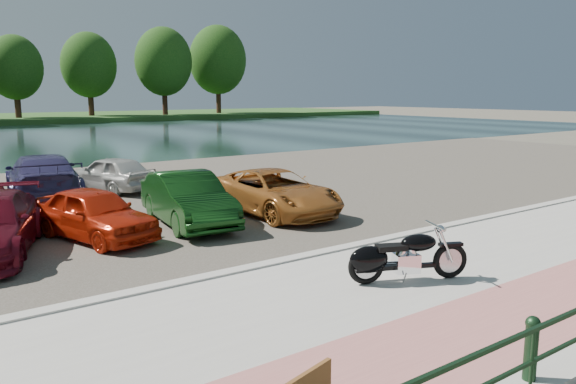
# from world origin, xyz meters

# --- Properties ---
(ground) EXTENTS (200.00, 200.00, 0.00)m
(ground) POSITION_xyz_m (0.00, 0.00, 0.00)
(ground) COLOR #595447
(ground) RESTS_ON ground
(promenade) EXTENTS (60.00, 6.00, 0.10)m
(promenade) POSITION_xyz_m (0.00, -1.00, 0.05)
(promenade) COLOR #B0ADA6
(promenade) RESTS_ON ground
(pink_path) EXTENTS (60.00, 2.00, 0.01)m
(pink_path) POSITION_xyz_m (0.00, -2.50, 0.10)
(pink_path) COLOR #A9605F
(pink_path) RESTS_ON promenade
(kerb) EXTENTS (60.00, 0.30, 0.14)m
(kerb) POSITION_xyz_m (0.00, 2.00, 0.07)
(kerb) COLOR #B0ADA6
(kerb) RESTS_ON ground
(parking_lot) EXTENTS (60.00, 18.00, 0.04)m
(parking_lot) POSITION_xyz_m (0.00, 11.00, 0.02)
(parking_lot) COLOR #413E35
(parking_lot) RESTS_ON ground
(river) EXTENTS (120.00, 40.00, 0.00)m
(river) POSITION_xyz_m (0.00, 40.00, 0.00)
(river) COLOR #172A27
(river) RESTS_ON ground
(bollards) EXTENTS (10.68, 0.18, 0.81)m
(bollards) POSITION_xyz_m (-1.67, -3.70, 0.54)
(bollards) COLOR black
(bollards) RESTS_ON promenade
(motorcycle) EXTENTS (2.20, 1.16, 1.05)m
(motorcycle) POSITION_xyz_m (-0.15, -0.28, 0.56)
(motorcycle) COLOR black
(motorcycle) RESTS_ON promenade
(car_4) EXTENTS (2.42, 3.93, 1.25)m
(car_4) POSITION_xyz_m (-3.58, 6.29, 0.67)
(car_4) COLOR red
(car_4) RESTS_ON parking_lot
(car_5) EXTENTS (2.00, 4.38, 1.39)m
(car_5) POSITION_xyz_m (-1.10, 6.36, 0.74)
(car_5) COLOR #0E350F
(car_5) RESTS_ON parking_lot
(car_6) EXTENTS (2.16, 4.62, 1.28)m
(car_6) POSITION_xyz_m (1.55, 6.11, 0.68)
(car_6) COLOR #AB6527
(car_6) RESTS_ON parking_lot
(car_11) EXTENTS (2.86, 5.51, 1.53)m
(car_11) POSITION_xyz_m (-3.38, 12.33, 0.80)
(car_11) COLOR navy
(car_11) RESTS_ON parking_lot
(car_12) EXTENTS (2.61, 4.01, 1.27)m
(car_12) POSITION_xyz_m (-1.01, 12.75, 0.67)
(car_12) COLOR beige
(car_12) RESTS_ON parking_lot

